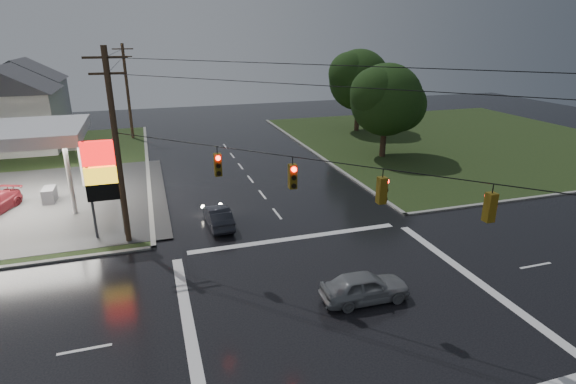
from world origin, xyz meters
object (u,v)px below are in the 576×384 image
object	(u,v)px
house_near	(9,108)
car_crossing	(365,287)
utility_pole_nw	(117,147)
car_north	(218,217)
tree_ne_far	(360,80)
house_far	(25,93)
tree_ne_near	(387,100)
pylon_sign	(103,173)
utility_pole_n	(128,90)

from	to	relation	value
house_near	car_crossing	distance (m)	42.43
utility_pole_nw	car_north	size ratio (longest dim) A/B	2.81
tree_ne_far	car_crossing	distance (m)	38.23
house_far	tree_ne_far	xyz separation A→B (m)	(39.10, -14.01, 1.77)
tree_ne_near	tree_ne_far	size ratio (longest dim) A/B	0.92
house_near	car_crossing	world-z (taller)	house_near
pylon_sign	tree_ne_near	bearing A→B (deg)	25.01
house_near	house_far	distance (m)	12.04
utility_pole_nw	tree_ne_far	xyz separation A→B (m)	(26.65, 24.49, 0.46)
house_far	car_north	xyz separation A→B (m)	(17.84, -37.82, -3.76)
car_north	pylon_sign	bearing A→B (deg)	-5.21
car_north	car_crossing	size ratio (longest dim) A/B	0.96
pylon_sign	utility_pole_n	world-z (taller)	utility_pole_n
utility_pole_n	house_far	world-z (taller)	utility_pole_n
utility_pole_nw	car_crossing	world-z (taller)	utility_pole_nw
utility_pole_n	pylon_sign	bearing A→B (deg)	-92.08
car_crossing	house_far	bearing A→B (deg)	26.88
pylon_sign	utility_pole_n	size ratio (longest dim) A/B	0.57
house_near	tree_ne_far	world-z (taller)	tree_ne_far
tree_ne_far	car_crossing	size ratio (longest dim) A/B	2.40
tree_ne_far	car_north	xyz separation A→B (m)	(-21.27, -23.81, -5.53)
pylon_sign	house_near	bearing A→B (deg)	112.28
utility_pole_n	house_far	size ratio (longest dim) A/B	0.95
utility_pole_n	tree_ne_far	xyz separation A→B (m)	(26.65, -4.01, 0.71)
tree_ne_far	pylon_sign	bearing A→B (deg)	-139.65
utility_pole_nw	house_near	bearing A→B (deg)	113.37
house_near	car_crossing	size ratio (longest dim) A/B	2.70
utility_pole_nw	tree_ne_near	world-z (taller)	utility_pole_nw
pylon_sign	car_crossing	distance (m)	15.97
utility_pole_n	utility_pole_nw	bearing A→B (deg)	-90.00
utility_pole_nw	house_far	xyz separation A→B (m)	(-12.45, 38.50, -1.32)
utility_pole_nw	tree_ne_near	xyz separation A→B (m)	(23.64, 12.49, -0.16)
utility_pole_n	house_far	distance (m)	16.00
utility_pole_n	house_near	bearing A→B (deg)	-170.09
house_far	car_north	distance (m)	41.98
house_far	tree_ne_near	bearing A→B (deg)	-35.77
utility_pole_n	tree_ne_far	world-z (taller)	utility_pole_n
utility_pole_nw	house_near	xyz separation A→B (m)	(-11.45, 26.50, -1.32)
utility_pole_n	tree_ne_near	xyz separation A→B (m)	(23.64, -16.01, 0.09)
tree_ne_near	car_crossing	bearing A→B (deg)	-120.85
pylon_sign	house_near	world-z (taller)	house_near
utility_pole_nw	car_crossing	size ratio (longest dim) A/B	2.69
utility_pole_n	tree_ne_near	bearing A→B (deg)	-34.10
utility_pole_n	tree_ne_near	size ratio (longest dim) A/B	1.17
pylon_sign	tree_ne_near	size ratio (longest dim) A/B	0.67
car_crossing	pylon_sign	bearing A→B (deg)	48.39
pylon_sign	tree_ne_near	xyz separation A→B (m)	(24.64, 11.49, 1.55)
tree_ne_near	car_north	bearing A→B (deg)	-147.09
tree_ne_far	car_north	distance (m)	32.40
house_far	car_crossing	world-z (taller)	house_far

